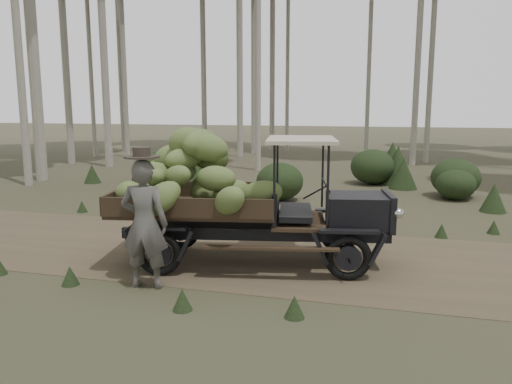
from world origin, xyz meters
TOP-DOWN VIEW (x-y plane):
  - ground at (0.00, 0.00)m, footprint 120.00×120.00m
  - dirt_track at (0.00, 0.00)m, footprint 70.00×4.00m
  - banana_truck at (-0.74, -0.72)m, footprint 4.95×2.80m
  - farmer at (-1.46, -2.06)m, footprint 0.77×0.58m
  - undergrowth at (0.09, 2.41)m, footprint 22.30×23.19m

SIDE VIEW (x-z plane):
  - ground at x=0.00m, z-range 0.00..0.00m
  - dirt_track at x=0.00m, z-range 0.00..0.01m
  - undergrowth at x=0.09m, z-range -0.14..1.24m
  - farmer at x=-1.46m, z-range -0.06..2.06m
  - banana_truck at x=-0.74m, z-range 0.15..2.58m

